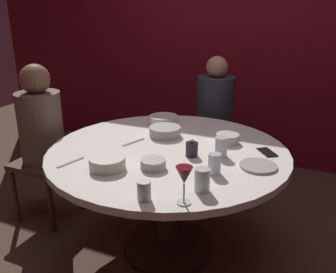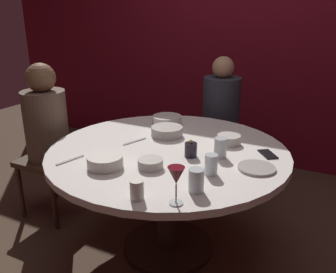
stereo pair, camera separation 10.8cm
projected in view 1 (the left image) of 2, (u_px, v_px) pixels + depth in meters
name	position (u px, v px, depth m)	size (l,w,h in m)	color
ground_plane	(168.00, 247.00, 2.45)	(8.00, 8.00, 0.00)	#4C3828
back_wall	(241.00, 33.00, 3.53)	(6.00, 0.10, 2.60)	maroon
dining_table	(168.00, 168.00, 2.25)	(1.47, 1.47, 0.72)	white
seated_diner_left	(41.00, 127.00, 2.58)	(0.40, 0.40, 1.18)	#3F2D1E
seated_diner_back	(215.00, 110.00, 3.05)	(0.40, 0.40, 1.17)	#3F2D1E
candle_holder	(192.00, 149.00, 2.08)	(0.07, 0.07, 0.10)	black
wine_glass	(184.00, 177.00, 1.54)	(0.08, 0.08, 0.18)	silver
dinner_plate	(258.00, 166.00, 1.95)	(0.20, 0.20, 0.01)	#B2ADA3
cell_phone	(267.00, 152.00, 2.14)	(0.07, 0.14, 0.01)	black
bowl_serving_large	(165.00, 131.00, 2.41)	(0.21, 0.21, 0.06)	#B2ADA3
bowl_salad_center	(227.00, 138.00, 2.29)	(0.15, 0.15, 0.06)	beige
bowl_small_white	(107.00, 163.00, 1.92)	(0.20, 0.20, 0.07)	beige
bowl_sauce_side	(153.00, 164.00, 1.93)	(0.14, 0.14, 0.05)	#B2ADA3
bowl_rice_portion	(164.00, 120.00, 2.65)	(0.21, 0.21, 0.07)	silver
cup_near_candle	(214.00, 164.00, 1.86)	(0.07, 0.07, 0.11)	silver
cup_by_left_diner	(202.00, 180.00, 1.68)	(0.07, 0.07, 0.11)	silver
cup_by_right_diner	(221.00, 147.00, 2.07)	(0.07, 0.07, 0.12)	silver
cup_center_front	(144.00, 190.00, 1.60)	(0.06, 0.06, 0.09)	beige
fork_near_plate	(71.00, 162.00, 2.00)	(0.02, 0.18, 0.01)	#B7B7BC
knife_near_plate	(133.00, 142.00, 2.30)	(0.02, 0.18, 0.01)	#B7B7BC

